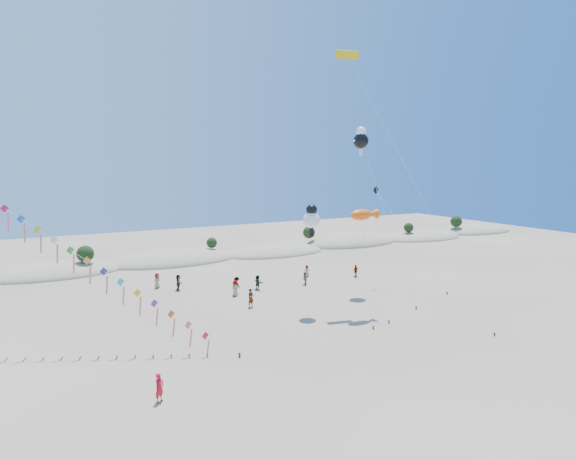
{
  "coord_description": "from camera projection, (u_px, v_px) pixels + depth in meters",
  "views": [
    {
      "loc": [
        -17.79,
        -23.54,
        14.2
      ],
      "look_at": [
        2.33,
        14.0,
        8.28
      ],
      "focal_mm": 30.0,
      "sensor_mm": 36.0,
      "label": 1
    }
  ],
  "objects": [
    {
      "name": "flyer_foreground",
      "position": [
        159.0,
        388.0,
        28.73
      ],
      "size": [
        0.78,
        0.73,
        1.79
      ],
      "primitive_type": "imported",
      "rotation": [
        0.0,
        0.0,
        0.64
      ],
      "color": "red",
      "rests_on": "ground"
    },
    {
      "name": "cartoon_kite_low",
      "position": [
        312.0,
        218.0,
        45.41
      ],
      "size": [
        5.07,
        7.36,
        10.4
      ],
      "color": "#3F2D1E",
      "rests_on": "ground"
    },
    {
      "name": "cartoon_kite_high",
      "position": [
        361.0,
        139.0,
        53.45
      ],
      "size": [
        2.0,
        10.74,
        18.25
      ],
      "color": "#3F2D1E",
      "rests_on": "ground"
    },
    {
      "name": "ground",
      "position": [
        359.0,
        387.0,
        30.83
      ],
      "size": [
        160.0,
        160.0,
        0.0
      ],
      "primitive_type": "plane",
      "color": "#816D59",
      "rests_on": "ground"
    },
    {
      "name": "beachgoers",
      "position": [
        241.0,
        282.0,
        54.36
      ],
      "size": [
        24.33,
        12.71,
        1.89
      ],
      "color": "slate",
      "rests_on": "ground"
    },
    {
      "name": "parafoil_kite",
      "position": [
        350.0,
        59.0,
        47.91
      ],
      "size": [
        5.59,
        16.23,
        25.4
      ],
      "color": "#3F2D1E",
      "rests_on": "ground"
    },
    {
      "name": "dune_ridge",
      "position": [
        181.0,
        260.0,
        70.71
      ],
      "size": [
        145.3,
        11.49,
        5.57
      ],
      "color": "gray",
      "rests_on": "ground"
    },
    {
      "name": "dark_kite",
      "position": [
        393.0,
        215.0,
        55.4
      ],
      "size": [
        4.17,
        8.42,
        11.64
      ],
      "color": "#3F2D1E",
      "rests_on": "ground"
    },
    {
      "name": "kite_train",
      "position": [
        6.0,
        211.0,
        36.48
      ],
      "size": [
        27.88,
        20.2,
        21.06
      ],
      "color": "#3F2D1E",
      "rests_on": "ground"
    },
    {
      "name": "fish_kite",
      "position": [
        364.0,
        215.0,
        45.01
      ],
      "size": [
        3.63,
        5.0,
        9.97
      ],
      "color": "#3F2D1E",
      "rests_on": "ground"
    }
  ]
}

